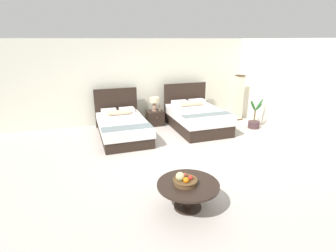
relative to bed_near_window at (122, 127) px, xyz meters
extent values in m
cube|color=#BEB5AC|center=(1.11, -1.73, -0.29)|extent=(10.17, 9.60, 0.02)
cube|color=white|center=(1.11, 1.27, 1.02)|extent=(10.17, 0.12, 2.60)
cube|color=white|center=(4.39, -1.33, 1.02)|extent=(0.12, 5.20, 2.60)
cube|color=black|center=(0.00, -0.09, -0.14)|extent=(1.26, 2.17, 0.27)
cube|color=white|center=(0.00, -0.09, 0.10)|extent=(1.30, 2.21, 0.21)
cube|color=black|center=(-0.03, 1.00, 0.31)|extent=(1.29, 0.09, 1.17)
cube|color=white|center=(-0.28, 0.71, 0.27)|extent=(0.44, 0.31, 0.14)
cube|color=white|center=(0.25, 0.72, 0.27)|extent=(0.44, 0.31, 0.14)
cylinder|color=beige|center=(-0.01, 0.47, 0.28)|extent=(0.67, 0.17, 0.15)
cube|color=slate|center=(0.02, -0.75, 0.21)|extent=(1.28, 0.45, 0.01)
cube|color=black|center=(2.21, -0.09, -0.11)|extent=(1.39, 2.00, 0.34)
cube|color=white|center=(2.21, -0.09, 0.20)|extent=(1.43, 2.04, 0.27)
cube|color=black|center=(2.19, 0.92, 0.34)|extent=(1.42, 0.10, 1.24)
cube|color=white|center=(1.90, 0.62, 0.40)|extent=(0.49, 0.31, 0.14)
cube|color=white|center=(2.49, 0.63, 0.40)|extent=(0.49, 0.31, 0.14)
cylinder|color=beige|center=(2.20, 0.39, 0.41)|extent=(0.74, 0.17, 0.15)
cube|color=slate|center=(2.23, -0.66, 0.34)|extent=(1.41, 0.37, 0.01)
cube|color=black|center=(1.12, 0.73, -0.05)|extent=(0.51, 0.46, 0.45)
sphere|color=tan|center=(1.12, 0.49, 0.02)|extent=(0.02, 0.02, 0.02)
cylinder|color=tan|center=(1.12, 0.75, 0.19)|extent=(0.16, 0.16, 0.02)
ellipsoid|color=tan|center=(1.12, 0.75, 0.30)|extent=(0.16, 0.16, 0.21)
cylinder|color=#99844C|center=(1.12, 0.75, 0.43)|extent=(0.02, 0.02, 0.04)
cylinder|color=beige|center=(1.12, 0.75, 0.52)|extent=(0.31, 0.31, 0.15)
cylinder|color=gray|center=(1.27, 0.69, 0.26)|extent=(0.08, 0.08, 0.17)
torus|color=gray|center=(1.27, 0.69, 0.35)|extent=(0.08, 0.08, 0.01)
cylinder|color=black|center=(0.52, -3.62, -0.27)|extent=(0.44, 0.44, 0.02)
cylinder|color=black|center=(0.52, -3.62, -0.08)|extent=(0.13, 0.13, 0.39)
cylinder|color=black|center=(0.52, -3.62, 0.13)|extent=(0.98, 0.98, 0.04)
cylinder|color=brown|center=(0.47, -3.61, 0.19)|extent=(0.36, 0.36, 0.07)
torus|color=brown|center=(0.47, -3.61, 0.23)|extent=(0.38, 0.38, 0.02)
sphere|color=orange|center=(0.45, -3.69, 0.26)|extent=(0.09, 0.09, 0.09)
sphere|color=red|center=(0.55, -3.62, 0.26)|extent=(0.07, 0.07, 0.07)
sphere|color=#B04230|center=(0.49, -3.53, 0.26)|extent=(0.08, 0.08, 0.08)
sphere|color=#C6C688|center=(0.39, -3.59, 0.29)|extent=(0.14, 0.14, 0.14)
cube|color=#3A2312|center=(3.91, 0.49, -0.26)|extent=(0.26, 0.26, 0.03)
cube|color=beige|center=(3.91, 0.49, 0.46)|extent=(0.22, 0.22, 1.42)
cube|color=#3A2312|center=(3.91, 0.49, 1.19)|extent=(0.26, 0.26, 0.02)
cylinder|color=#483034|center=(3.91, -0.47, -0.17)|extent=(0.34, 0.34, 0.21)
cylinder|color=brown|center=(3.91, -0.47, 0.10)|extent=(0.04, 0.04, 0.34)
ellipsoid|color=#265F29|center=(4.03, -0.47, 0.44)|extent=(0.29, 0.06, 0.37)
ellipsoid|color=#265F29|center=(3.90, -0.37, 0.40)|extent=(0.08, 0.26, 0.30)
ellipsoid|color=#265F29|center=(3.80, -0.49, 0.42)|extent=(0.26, 0.10, 0.34)
ellipsoid|color=#265F29|center=(3.91, -0.61, 0.41)|extent=(0.06, 0.32, 0.32)
camera|label=1|loc=(-0.88, -7.00, 2.30)|focal=28.35mm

